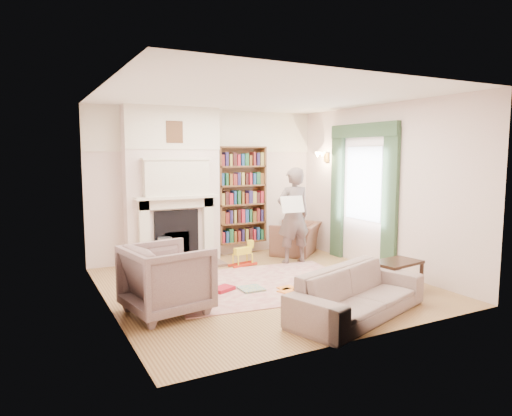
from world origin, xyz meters
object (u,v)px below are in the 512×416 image
sofa (358,293)px  man_reading (293,216)px  rocking_horse (243,254)px  bookcase (241,195)px  armchair_reading (296,238)px  coffee_table (396,276)px  armchair_left (167,279)px  paraffin_heater (165,253)px

sofa → man_reading: size_ratio=1.15×
man_reading → rocking_horse: (-0.92, 0.20, -0.64)m
bookcase → sofa: size_ratio=0.93×
armchair_reading → sofa: (-1.21, -3.30, -0.02)m
bookcase → coffee_table: size_ratio=2.64×
armchair_left → coffee_table: armchair_left is taller
man_reading → paraffin_heater: bearing=-11.8°
bookcase → armchair_left: 3.56m
armchair_reading → coffee_table: armchair_reading is taller
coffee_table → rocking_horse: bearing=109.8°
armchair_left → rocking_horse: bearing=-57.2°
bookcase → sofa: 3.91m
armchair_reading → paraffin_heater: 2.64m
armchair_left → coffee_table: size_ratio=1.37×
man_reading → rocking_horse: man_reading is taller
bookcase → man_reading: (0.51, -1.10, -0.31)m
bookcase → rocking_horse: bookcase is taller
man_reading → paraffin_heater: 2.36m
sofa → man_reading: (0.76, 2.70, 0.58)m
sofa → paraffin_heater: bearing=94.6°
armchair_reading → coffee_table: bearing=46.4°
armchair_left → coffee_table: 3.25m
bookcase → rocking_horse: size_ratio=3.66×
armchair_reading → paraffin_heater: armchair_reading is taller
armchair_reading → armchair_left: armchair_left is taller
bookcase → armchair_left: size_ratio=1.93×
armchair_reading → sofa: 3.52m
coffee_table → paraffin_heater: paraffin_heater is taller
coffee_table → sofa: bearing=-164.3°
sofa → paraffin_heater: size_ratio=3.63×
sofa → coffee_table: bearing=5.8°
sofa → armchair_reading: bearing=51.2°
paraffin_heater → man_reading: bearing=-15.9°
man_reading → sofa: bearing=78.2°
sofa → bookcase: bearing=67.6°
paraffin_heater → bookcase: bearing=15.8°
man_reading → paraffin_heater: (-2.19, 0.62, -0.59)m
bookcase → armchair_reading: (0.96, -0.50, -0.87)m
bookcase → armchair_left: (-2.29, -2.62, -0.74)m
armchair_left → paraffin_heater: (0.60, 2.14, -0.16)m
man_reading → paraffin_heater: man_reading is taller
armchair_reading → rocking_horse: bearing=-25.6°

